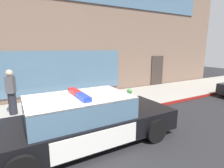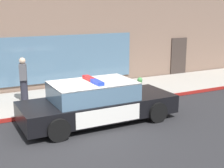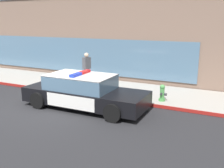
{
  "view_description": "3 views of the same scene",
  "coord_description": "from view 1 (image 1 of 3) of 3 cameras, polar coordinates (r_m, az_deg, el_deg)",
  "views": [
    {
      "loc": [
        -0.02,
        -3.71,
        2.64
      ],
      "look_at": [
        3.24,
        2.12,
        1.27
      ],
      "focal_mm": 28.45,
      "sensor_mm": 36.0,
      "label": 1
    },
    {
      "loc": [
        -2.57,
        -8.58,
        3.75
      ],
      "look_at": [
        2.59,
        1.61,
        0.98
      ],
      "focal_mm": 51.49,
      "sensor_mm": 36.0,
      "label": 2
    },
    {
      "loc": [
        7.14,
        -7.99,
        3.52
      ],
      "look_at": [
        2.13,
        2.17,
        0.74
      ],
      "focal_mm": 41.36,
      "sensor_mm": 36.0,
      "label": 3
    }
  ],
  "objects": [
    {
      "name": "police_cruiser",
      "position": [
        5.06,
        -8.77,
        -11.38
      ],
      "size": [
        5.16,
        2.12,
        1.49
      ],
      "rotation": [
        0.0,
        0.0,
        0.01
      ],
      "color": "black",
      "rests_on": "ground"
    },
    {
      "name": "curb_red_paint",
      "position": [
        6.23,
        -27.14,
        -14.12
      ],
      "size": [
        28.8,
        0.04,
        0.14
      ],
      "primitive_type": "cube",
      "color": "maroon",
      "rests_on": "ground"
    },
    {
      "name": "fire_hydrant",
      "position": [
        7.91,
        5.65,
        -4.17
      ],
      "size": [
        0.34,
        0.39,
        0.73
      ],
      "color": "#4C994C",
      "rests_on": "sidewalk"
    },
    {
      "name": "sidewalk",
      "position": [
        7.76,
        -27.69,
        -9.12
      ],
      "size": [
        48.0,
        3.27,
        0.15
      ],
      "primitive_type": "cube",
      "color": "#A39E93",
      "rests_on": "ground"
    },
    {
      "name": "storefront_building",
      "position": [
        14.09,
        -27.07,
        14.94
      ],
      "size": [
        25.92,
        10.13,
        7.54
      ],
      "color": "#7A6051",
      "rests_on": "ground"
    },
    {
      "name": "pedestrian_on_sidewalk",
      "position": [
        7.61,
        -29.62,
        -2.31
      ],
      "size": [
        0.36,
        0.46,
        1.71
      ],
      "rotation": [
        0.0,
        0.0,
        6.01
      ],
      "color": "#23232D",
      "rests_on": "sidewalk"
    }
  ]
}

